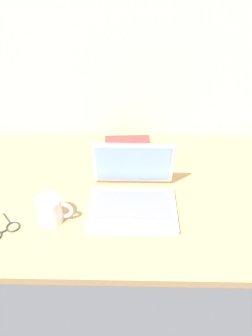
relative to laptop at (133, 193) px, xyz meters
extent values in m
cube|color=tan|center=(-0.05, 0.05, -0.06)|extent=(1.60, 0.76, 0.03)
cube|color=silver|center=(0.00, -0.05, -0.04)|extent=(0.31, 0.22, 0.02)
cube|color=slate|center=(0.00, -0.03, -0.03)|extent=(0.27, 0.14, 0.00)
cube|color=silver|center=(0.00, 0.09, 0.07)|extent=(0.30, 0.05, 0.20)
cube|color=#A5C6EA|center=(0.00, 0.08, 0.07)|extent=(0.27, 0.04, 0.17)
cylinder|color=white|center=(-0.28, -0.09, 0.00)|extent=(0.08, 0.08, 0.10)
torus|color=white|center=(-0.23, -0.09, 0.00)|extent=(0.07, 0.01, 0.07)
cylinder|color=brown|center=(-0.28, -0.09, 0.05)|extent=(0.07, 0.07, 0.00)
torus|color=#333338|center=(-0.40, -0.13, -0.04)|extent=(0.07, 0.07, 0.01)
cube|color=#333338|center=(-0.43, -0.15, -0.04)|extent=(0.02, 0.02, 0.00)
cube|color=#333338|center=(-0.44, -0.09, -0.04)|extent=(0.04, 0.05, 0.00)
cube|color=#3F7F4C|center=(-0.02, 0.31, -0.03)|extent=(0.17, 0.15, 0.04)
cube|color=#B23333|center=(-0.02, 0.31, 0.00)|extent=(0.20, 0.13, 0.02)
camera|label=1|loc=(-0.01, -0.92, 0.82)|focal=36.70mm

